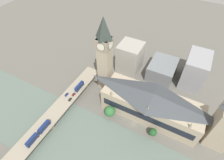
{
  "coord_description": "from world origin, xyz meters",
  "views": [
    {
      "loc": [
        -74.83,
        -19.21,
        131.18
      ],
      "look_at": [
        20.84,
        31.01,
        19.69
      ],
      "focal_mm": 28.0,
      "sensor_mm": 36.0,
      "label": 1
    }
  ],
  "objects_px": {
    "road_bridge": "(47,123)",
    "car_northbound_tail": "(66,95)",
    "double_decker_bus_rear": "(79,86)",
    "car_southbound_lead": "(74,94)",
    "clock_tower": "(105,55)",
    "double_decker_bus_mid": "(44,127)",
    "parliament_hall": "(151,105)",
    "car_northbound_mid": "(70,99)",
    "double_decker_bus_lead": "(32,140)"
  },
  "relations": [
    {
      "from": "double_decker_bus_rear",
      "to": "car_northbound_tail",
      "type": "height_order",
      "value": "double_decker_bus_rear"
    },
    {
      "from": "parliament_hall",
      "to": "car_northbound_mid",
      "type": "height_order",
      "value": "parliament_hall"
    },
    {
      "from": "parliament_hall",
      "to": "road_bridge",
      "type": "relative_size",
      "value": 0.56
    },
    {
      "from": "car_southbound_lead",
      "to": "clock_tower",
      "type": "bearing_deg",
      "value": -31.31
    },
    {
      "from": "double_decker_bus_lead",
      "to": "double_decker_bus_rear",
      "type": "relative_size",
      "value": 0.91
    },
    {
      "from": "parliament_hall",
      "to": "clock_tower",
      "type": "bearing_deg",
      "value": 76.43
    },
    {
      "from": "parliament_hall",
      "to": "double_decker_bus_rear",
      "type": "relative_size",
      "value": 6.76
    },
    {
      "from": "parliament_hall",
      "to": "double_decker_bus_mid",
      "type": "xyz_separation_m",
      "value": [
        -54.92,
        67.38,
        -4.92
      ]
    },
    {
      "from": "parliament_hall",
      "to": "double_decker_bus_lead",
      "type": "relative_size",
      "value": 7.43
    },
    {
      "from": "road_bridge",
      "to": "car_northbound_mid",
      "type": "bearing_deg",
      "value": -7.2
    },
    {
      "from": "double_decker_bus_mid",
      "to": "double_decker_bus_rear",
      "type": "height_order",
      "value": "double_decker_bus_rear"
    },
    {
      "from": "double_decker_bus_lead",
      "to": "double_decker_bus_rear",
      "type": "xyz_separation_m",
      "value": [
        59.82,
        -0.02,
        0.06
      ]
    },
    {
      "from": "road_bridge",
      "to": "car_northbound_mid",
      "type": "relative_size",
      "value": 37.66
    },
    {
      "from": "double_decker_bus_rear",
      "to": "car_northbound_mid",
      "type": "bearing_deg",
      "value": -178.08
    },
    {
      "from": "double_decker_bus_rear",
      "to": "car_southbound_lead",
      "type": "relative_size",
      "value": 2.97
    },
    {
      "from": "road_bridge",
      "to": "double_decker_bus_rear",
      "type": "bearing_deg",
      "value": -3.88
    },
    {
      "from": "parliament_hall",
      "to": "car_southbound_lead",
      "type": "bearing_deg",
      "value": 104.07
    },
    {
      "from": "road_bridge",
      "to": "double_decker_bus_rear",
      "type": "distance_m",
      "value": 42.94
    },
    {
      "from": "parliament_hall",
      "to": "car_southbound_lead",
      "type": "xyz_separation_m",
      "value": [
        -16.91,
        67.46,
        -6.72
      ]
    },
    {
      "from": "double_decker_bus_rear",
      "to": "car_southbound_lead",
      "type": "height_order",
      "value": "double_decker_bus_rear"
    },
    {
      "from": "car_northbound_mid",
      "to": "car_southbound_lead",
      "type": "bearing_deg",
      "value": 4.66
    },
    {
      "from": "car_southbound_lead",
      "to": "car_northbound_mid",
      "type": "bearing_deg",
      "value": -175.34
    },
    {
      "from": "road_bridge",
      "to": "clock_tower",
      "type": "bearing_deg",
      "value": -18.28
    },
    {
      "from": "double_decker_bus_mid",
      "to": "car_northbound_mid",
      "type": "height_order",
      "value": "double_decker_bus_mid"
    },
    {
      "from": "double_decker_bus_mid",
      "to": "double_decker_bus_rear",
      "type": "relative_size",
      "value": 0.95
    },
    {
      "from": "parliament_hall",
      "to": "car_southbound_lead",
      "type": "relative_size",
      "value": 20.08
    },
    {
      "from": "clock_tower",
      "to": "double_decker_bus_rear",
      "type": "height_order",
      "value": "clock_tower"
    },
    {
      "from": "double_decker_bus_rear",
      "to": "car_northbound_mid",
      "type": "xyz_separation_m",
      "value": [
        -15.59,
        -0.52,
        -2.08
      ]
    },
    {
      "from": "parliament_hall",
      "to": "clock_tower",
      "type": "height_order",
      "value": "clock_tower"
    },
    {
      "from": "clock_tower",
      "to": "car_northbound_tail",
      "type": "bearing_deg",
      "value": 144.02
    },
    {
      "from": "double_decker_bus_rear",
      "to": "car_northbound_tail",
      "type": "xyz_separation_m",
      "value": [
        -12.64,
        5.69,
        -2.07
      ]
    },
    {
      "from": "clock_tower",
      "to": "road_bridge",
      "type": "bearing_deg",
      "value": 161.72
    },
    {
      "from": "parliament_hall",
      "to": "car_southbound_lead",
      "type": "height_order",
      "value": "parliament_hall"
    },
    {
      "from": "car_northbound_tail",
      "to": "car_southbound_lead",
      "type": "bearing_deg",
      "value": -60.97
    },
    {
      "from": "double_decker_bus_rear",
      "to": "car_southbound_lead",
      "type": "bearing_deg",
      "value": -179.85
    },
    {
      "from": "double_decker_bus_mid",
      "to": "car_southbound_lead",
      "type": "distance_m",
      "value": 38.05
    },
    {
      "from": "clock_tower",
      "to": "car_southbound_lead",
      "type": "distance_m",
      "value": 46.73
    },
    {
      "from": "car_northbound_mid",
      "to": "car_northbound_tail",
      "type": "bearing_deg",
      "value": 64.59
    },
    {
      "from": "road_bridge",
      "to": "double_decker_bus_lead",
      "type": "xyz_separation_m",
      "value": [
        -17.16,
        -2.88,
        3.82
      ]
    },
    {
      "from": "car_northbound_tail",
      "to": "car_northbound_mid",
      "type": "bearing_deg",
      "value": -115.41
    },
    {
      "from": "clock_tower",
      "to": "double_decker_bus_lead",
      "type": "distance_m",
      "value": 86.69
    },
    {
      "from": "road_bridge",
      "to": "car_northbound_tail",
      "type": "relative_size",
      "value": 32.62
    },
    {
      "from": "parliament_hall",
      "to": "car_northbound_tail",
      "type": "xyz_separation_m",
      "value": [
        -20.08,
        73.18,
        -6.79
      ]
    },
    {
      "from": "parliament_hall",
      "to": "road_bridge",
      "type": "height_order",
      "value": "parliament_hall"
    },
    {
      "from": "clock_tower",
      "to": "road_bridge",
      "type": "relative_size",
      "value": 0.51
    },
    {
      "from": "clock_tower",
      "to": "double_decker_bus_rear",
      "type": "distance_m",
      "value": 40.02
    },
    {
      "from": "road_bridge",
      "to": "double_decker_bus_lead",
      "type": "distance_m",
      "value": 17.81
    },
    {
      "from": "car_northbound_tail",
      "to": "car_southbound_lead",
      "type": "xyz_separation_m",
      "value": [
        3.17,
        -5.72,
        0.07
      ]
    },
    {
      "from": "double_decker_bus_mid",
      "to": "double_decker_bus_rear",
      "type": "xyz_separation_m",
      "value": [
        47.47,
        0.11,
        0.2
      ]
    },
    {
      "from": "parliament_hall",
      "to": "car_northbound_mid",
      "type": "relative_size",
      "value": 21.1
    }
  ]
}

